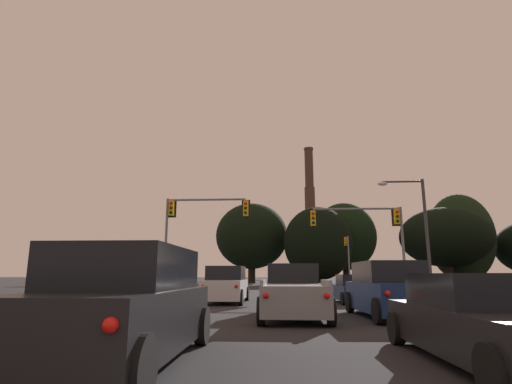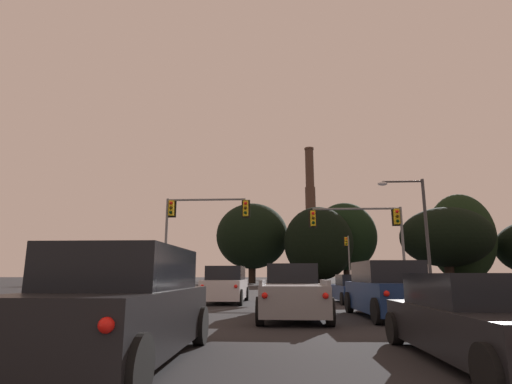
{
  "view_description": "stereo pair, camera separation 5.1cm",
  "coord_description": "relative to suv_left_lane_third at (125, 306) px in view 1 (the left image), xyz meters",
  "views": [
    {
      "loc": [
        -0.31,
        -0.69,
        1.39
      ],
      "look_at": [
        -2.17,
        30.33,
        7.9
      ],
      "focal_mm": 28.0,
      "sensor_mm": 36.0,
      "label": 1
    },
    {
      "loc": [
        -0.26,
        -0.69,
        1.39
      ],
      "look_at": [
        -2.17,
        30.33,
        7.9
      ],
      "focal_mm": 28.0,
      "sensor_mm": 36.0,
      "label": 2
    }
  ],
  "objects": [
    {
      "name": "pickup_truck_center_lane_second",
      "position": [
        3.0,
        7.59,
        -0.09
      ],
      "size": [
        2.24,
        5.53,
        1.82
      ],
      "rotation": [
        0.0,
        0.0,
        -0.01
      ],
      "color": "gray",
      "rests_on": "ground_plane"
    },
    {
      "name": "hatchback_right_lane_front",
      "position": [
        6.31,
        14.89,
        -0.23
      ],
      "size": [
        2.09,
        4.18,
        1.44
      ],
      "rotation": [
        0.0,
        0.0,
        0.05
      ],
      "color": "navy",
      "rests_on": "ground_plane"
    },
    {
      "name": "traffic_light_far_right",
      "position": [
        10.95,
        44.14,
        3.18
      ],
      "size": [
        0.78,
        0.5,
        6.23
      ],
      "color": "slate",
      "rests_on": "ground_plane"
    },
    {
      "name": "suv_right_lane_second",
      "position": [
        6.21,
        7.56,
        0.0
      ],
      "size": [
        2.3,
        4.98,
        1.86
      ],
      "rotation": [
        0.0,
        0.0,
        0.04
      ],
      "color": "navy",
      "rests_on": "ground_plane"
    },
    {
      "name": "sedan_right_lane_third",
      "position": [
        5.83,
        0.35,
        -0.23
      ],
      "size": [
        2.03,
        4.72,
        1.43
      ],
      "rotation": [
        0.0,
        0.0,
        0.01
      ],
      "color": "black",
      "rests_on": "ground_plane"
    },
    {
      "name": "treeline_far_left",
      "position": [
        8.75,
        59.12,
        5.62
      ],
      "size": [
        11.14,
        10.03,
        12.44
      ],
      "color": "black",
      "rests_on": "ground_plane"
    },
    {
      "name": "treeline_center_right",
      "position": [
        28.18,
        56.87,
        6.29
      ],
      "size": [
        13.81,
        12.43,
        11.8
      ],
      "color": "black",
      "rests_on": "ground_plane"
    },
    {
      "name": "smokestack",
      "position": [
        14.1,
        142.8,
        18.69
      ],
      "size": [
        7.23,
        7.23,
        49.94
      ],
      "color": "#3C2B22",
      "rests_on": "ground_plane"
    },
    {
      "name": "suv_left_lane_third",
      "position": [
        0.0,
        0.0,
        0.0
      ],
      "size": [
        2.14,
        4.92,
        1.86
      ],
      "rotation": [
        0.0,
        0.0,
        0.01
      ],
      "color": "black",
      "rests_on": "ground_plane"
    },
    {
      "name": "street_lamp",
      "position": [
        11.38,
        19.29,
        3.79
      ],
      "size": [
        2.99,
        0.36,
        7.55
      ],
      "color": "#38383A",
      "rests_on": "ground_plane"
    },
    {
      "name": "traffic_light_overhead_left",
      "position": [
        -3.33,
        20.15,
        4.16
      ],
      "size": [
        5.92,
        0.5,
        6.61
      ],
      "color": "slate",
      "rests_on": "ground_plane"
    },
    {
      "name": "traffic_light_overhead_right",
      "position": [
        8.72,
        20.96,
        3.73
      ],
      "size": [
        6.47,
        0.5,
        6.0
      ],
      "color": "slate",
      "rests_on": "ground_plane"
    },
    {
      "name": "treeline_center_left",
      "position": [
        13.92,
        64.42,
        7.22
      ],
      "size": [
        11.03,
        9.93,
        14.02
      ],
      "color": "black",
      "rests_on": "ground_plane"
    },
    {
      "name": "suv_left_lane_front",
      "position": [
        -0.29,
        14.58,
        0.0
      ],
      "size": [
        2.13,
        4.91,
        1.86
      ],
      "rotation": [
        0.0,
        0.0,
        0.01
      ],
      "color": "silver",
      "rests_on": "ground_plane"
    },
    {
      "name": "treeline_far_right",
      "position": [
        -2.47,
        64.6,
        7.39
      ],
      "size": [
        12.8,
        11.52,
        14.13
      ],
      "color": "black",
      "rests_on": "ground_plane"
    },
    {
      "name": "treeline_right_mid",
      "position": [
        31.84,
        60.07,
        6.52
      ],
      "size": [
        10.38,
        9.34,
        14.52
      ],
      "color": "black",
      "rests_on": "ground_plane"
    }
  ]
}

